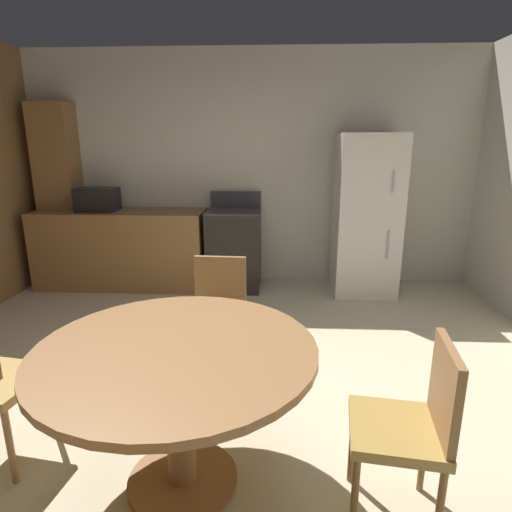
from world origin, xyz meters
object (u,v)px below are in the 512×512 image
refrigerator (366,215)px  chair_north (218,310)px  oven_range (234,249)px  microwave (97,199)px  chair_east (413,422)px  dining_table (177,375)px

refrigerator → chair_north: refrigerator is taller
oven_range → refrigerator: refrigerator is taller
microwave → chair_east: (2.67, -3.15, -0.53)m
refrigerator → microwave: size_ratio=4.00×
oven_range → refrigerator: bearing=-2.1°
oven_range → dining_table: (0.03, -3.01, 0.14)m
dining_table → chair_north: size_ratio=1.52×
refrigerator → chair_north: 2.38m
microwave → chair_east: size_ratio=0.51×
microwave → chair_east: bearing=-49.8°
refrigerator → dining_table: size_ratio=1.33×
dining_table → chair_east: size_ratio=1.52×
oven_range → chair_east: bearing=-70.8°
chair_north → chair_east: bearing=42.3°
chair_north → microwave: bearing=-137.1°
oven_range → microwave: 1.67m
refrigerator → dining_table: bearing=-116.1°
dining_table → chair_east: bearing=-7.8°
microwave → refrigerator: bearing=-0.9°
chair_east → chair_north: bearing=-42.3°
refrigerator → chair_east: 3.15m
oven_range → chair_north: bearing=-87.7°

